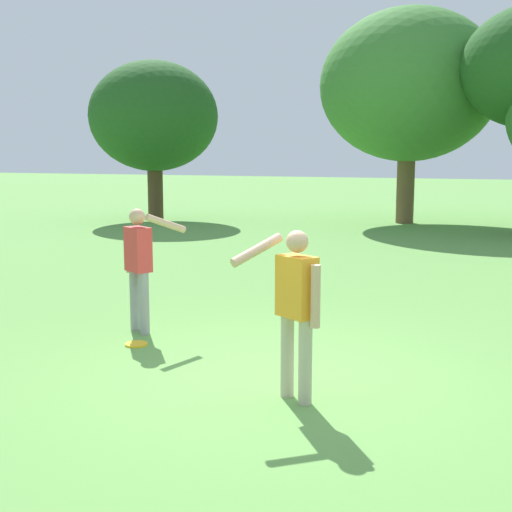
# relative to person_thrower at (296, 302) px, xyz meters

# --- Properties ---
(ground_plane) EXTENTS (120.00, 120.00, 0.00)m
(ground_plane) POSITION_rel_person_thrower_xyz_m (-0.38, 0.51, -0.96)
(ground_plane) COLOR #609947
(person_thrower) EXTENTS (0.81, 0.57, 1.64)m
(person_thrower) POSITION_rel_person_thrower_xyz_m (0.00, 0.00, 0.00)
(person_thrower) COLOR #B7AD93
(person_thrower) RESTS_ON ground
(person_catcher) EXTENTS (0.81, 0.57, 1.64)m
(person_catcher) POSITION_rel_person_thrower_xyz_m (-2.72, 1.58, 0.00)
(person_catcher) COLOR gray
(person_catcher) RESTS_ON ground
(frisbee) EXTENTS (0.28, 0.28, 0.03)m
(frisbee) POSITION_rel_person_thrower_xyz_m (-2.43, 1.02, -0.95)
(frisbee) COLOR yellow
(frisbee) RESTS_ON ground
(tree_tall_left) EXTENTS (4.50, 4.50, 5.56)m
(tree_tall_left) POSITION_rel_person_thrower_xyz_m (-10.53, 14.96, 2.66)
(tree_tall_left) COLOR #4C3823
(tree_tall_left) RESTS_ON ground
(tree_broad_center) EXTENTS (5.90, 5.90, 7.10)m
(tree_broad_center) POSITION_rel_person_thrower_xyz_m (-2.11, 17.29, 3.61)
(tree_broad_center) COLOR brown
(tree_broad_center) RESTS_ON ground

